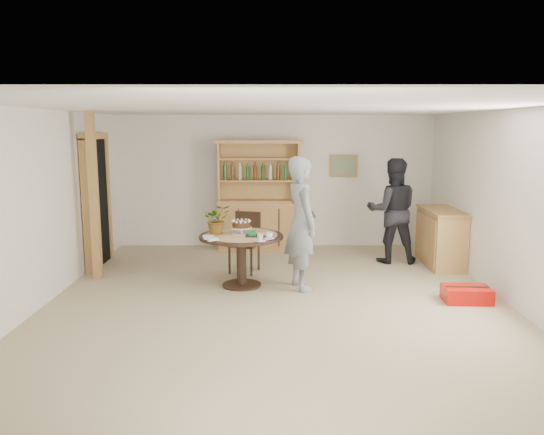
% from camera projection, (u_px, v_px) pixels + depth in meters
% --- Properties ---
extents(ground, '(7.00, 7.00, 0.00)m').
position_uv_depth(ground, '(277.00, 304.00, 6.87)').
color(ground, tan).
rests_on(ground, ground).
extents(room_shell, '(6.04, 7.04, 2.52)m').
position_uv_depth(room_shell, '(277.00, 170.00, 6.58)').
color(room_shell, white).
rests_on(room_shell, ground).
extents(doorway, '(0.13, 1.10, 2.18)m').
position_uv_depth(doorway, '(96.00, 199.00, 8.65)').
color(doorway, black).
rests_on(doorway, ground).
extents(pine_post, '(0.12, 0.12, 2.50)m').
position_uv_depth(pine_post, '(94.00, 197.00, 7.84)').
color(pine_post, tan).
rests_on(pine_post, ground).
extents(hutch, '(1.62, 0.54, 2.04)m').
position_uv_depth(hutch, '(259.00, 213.00, 9.95)').
color(hutch, '#DDA75D').
rests_on(hutch, ground).
extents(sideboard, '(0.54, 1.26, 0.94)m').
position_uv_depth(sideboard, '(441.00, 237.00, 8.76)').
color(sideboard, '#DDA75D').
rests_on(sideboard, ground).
extents(dining_table, '(1.20, 1.20, 0.76)m').
position_uv_depth(dining_table, '(241.00, 245.00, 7.57)').
color(dining_table, black).
rests_on(dining_table, ground).
extents(dining_chair, '(0.52, 0.52, 0.95)m').
position_uv_depth(dining_chair, '(246.00, 238.00, 8.40)').
color(dining_chair, black).
rests_on(dining_chair, ground).
extents(birthday_cake, '(0.30, 0.30, 0.20)m').
position_uv_depth(birthday_cake, '(241.00, 225.00, 7.57)').
color(birthday_cake, white).
rests_on(birthday_cake, dining_table).
extents(flower_vase, '(0.47, 0.44, 0.42)m').
position_uv_depth(flower_vase, '(217.00, 219.00, 7.56)').
color(flower_vase, '#3F7233').
rests_on(flower_vase, dining_table).
extents(gift_tray, '(0.30, 0.20, 0.08)m').
position_uv_depth(gift_tray, '(256.00, 234.00, 7.42)').
color(gift_tray, black).
rests_on(gift_tray, dining_table).
extents(coffee_cup_a, '(0.15, 0.15, 0.09)m').
position_uv_depth(coffee_cup_a, '(269.00, 236.00, 7.26)').
color(coffee_cup_a, white).
rests_on(coffee_cup_a, dining_table).
extents(coffee_cup_b, '(0.15, 0.15, 0.08)m').
position_uv_depth(coffee_cup_b, '(260.00, 239.00, 7.10)').
color(coffee_cup_b, white).
rests_on(coffee_cup_b, dining_table).
extents(napkins, '(0.24, 0.33, 0.03)m').
position_uv_depth(napkins, '(210.00, 238.00, 7.23)').
color(napkins, white).
rests_on(napkins, dining_table).
extents(teen_boy, '(0.63, 0.79, 1.88)m').
position_uv_depth(teen_boy, '(301.00, 223.00, 7.42)').
color(teen_boy, gray).
rests_on(teen_boy, ground).
extents(adult_person, '(0.90, 0.72, 1.77)m').
position_uv_depth(adult_person, '(392.00, 211.00, 8.91)').
color(adult_person, black).
rests_on(adult_person, ground).
extents(red_suitcase, '(0.62, 0.43, 0.21)m').
position_uv_depth(red_suitcase, '(467.00, 294.00, 6.96)').
color(red_suitcase, '#BD0F09').
rests_on(red_suitcase, ground).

